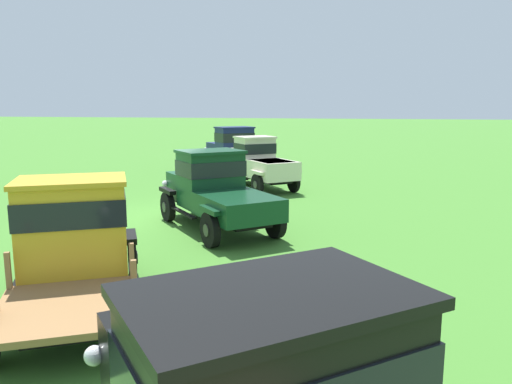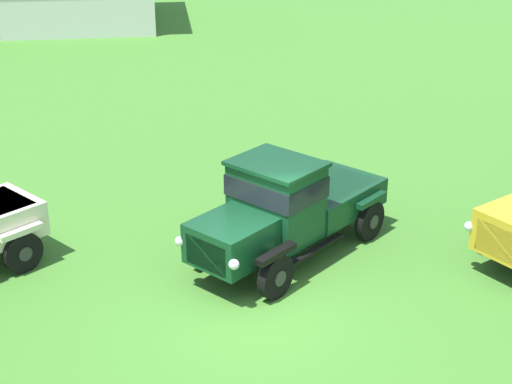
# 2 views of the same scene
# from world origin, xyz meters

# --- Properties ---
(ground_plane) EXTENTS (240.00, 240.00, 0.00)m
(ground_plane) POSITION_xyz_m (0.00, 0.00, 0.00)
(ground_plane) COLOR #3D7528
(vintage_truck_midrow_center) EXTENTS (4.79, 4.53, 2.20)m
(vintage_truck_midrow_center) POSITION_xyz_m (0.80, 2.16, 1.11)
(vintage_truck_midrow_center) COLOR black
(vintage_truck_midrow_center) RESTS_ON ground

